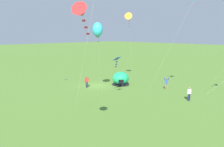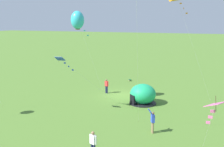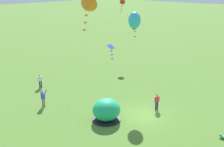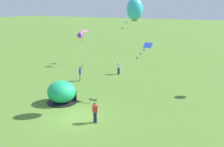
{
  "view_description": "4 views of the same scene",
  "coord_description": "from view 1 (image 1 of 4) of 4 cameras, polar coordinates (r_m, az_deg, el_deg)",
  "views": [
    {
      "loc": [
        21.71,
        25.73,
        8.1
      ],
      "look_at": [
        -0.02,
        3.4,
        2.41
      ],
      "focal_mm": 35.0,
      "sensor_mm": 36.0,
      "label": 1
    },
    {
      "loc": [
        -9.71,
        27.87,
        8.65
      ],
      "look_at": [
        -0.58,
        4.23,
        3.45
      ],
      "focal_mm": 42.0,
      "sensor_mm": 36.0,
      "label": 2
    },
    {
      "loc": [
        -19.2,
        -13.57,
        12.41
      ],
      "look_at": [
        0.24,
        4.6,
        3.22
      ],
      "focal_mm": 42.0,
      "sensor_mm": 36.0,
      "label": 3
    },
    {
      "loc": [
        11.74,
        -16.42,
        9.01
      ],
      "look_at": [
        2.79,
        0.82,
        3.87
      ],
      "focal_mm": 42.0,
      "sensor_mm": 36.0,
      "label": 4
    }
  ],
  "objects": [
    {
      "name": "kite_cyan",
      "position": [
        28.5,
        -3.78,
        11.38
      ],
      "size": [
        2.86,
        2.75,
        9.54
      ],
      "color": "silver",
      "rests_on": "ground"
    },
    {
      "name": "popup_tent",
      "position": [
        35.08,
        2.26,
        -1.35
      ],
      "size": [
        2.81,
        2.81,
        2.1
      ],
      "color": "#1EAD6B",
      "rests_on": "ground"
    },
    {
      "name": "ground_plane",
      "position": [
        34.63,
        -3.95,
        -3.21
      ],
      "size": [
        300.0,
        300.0,
        0.0
      ],
      "primitive_type": "plane",
      "color": "#517A2D"
    },
    {
      "name": "person_far_back",
      "position": [
        28.32,
        19.53,
        -4.86
      ],
      "size": [
        0.57,
        0.34,
        1.72
      ],
      "color": "#1E2347",
      "rests_on": "ground"
    },
    {
      "name": "kite_red",
      "position": [
        13.38,
        -8.06,
        15.56
      ],
      "size": [
        6.71,
        4.68,
        9.94
      ],
      "color": "silver",
      "rests_on": "ground"
    },
    {
      "name": "kite_teal",
      "position": [
        30.29,
        20.57,
        17.65
      ],
      "size": [
        1.72,
        6.37,
        13.01
      ],
      "color": "silver",
      "rests_on": "ground"
    },
    {
      "name": "kite_orange",
      "position": [
        37.27,
        4.42,
        14.4
      ],
      "size": [
        4.72,
        3.39,
        11.54
      ],
      "color": "silver",
      "rests_on": "ground"
    },
    {
      "name": "person_flying_kite",
      "position": [
        32.98,
        14.0,
        -2.41
      ],
      "size": [
        0.64,
        0.72,
        1.89
      ],
      "color": "#8C7251",
      "rests_on": "ground"
    },
    {
      "name": "person_with_toddler",
      "position": [
        33.46,
        -6.62,
        -2.04
      ],
      "size": [
        0.56,
        0.36,
        1.72
      ],
      "color": "#1E2347",
      "rests_on": "ground"
    },
    {
      "name": "kite_blue",
      "position": [
        26.38,
        1.24,
        3.44
      ],
      "size": [
        4.31,
        5.1,
        5.48
      ],
      "color": "silver",
      "rests_on": "ground"
    },
    {
      "name": "toddler_crawling",
      "position": [
        39.71,
        -12.01,
        -1.39
      ],
      "size": [
        0.35,
        0.55,
        0.32
      ],
      "color": "green",
      "rests_on": "ground"
    }
  ]
}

